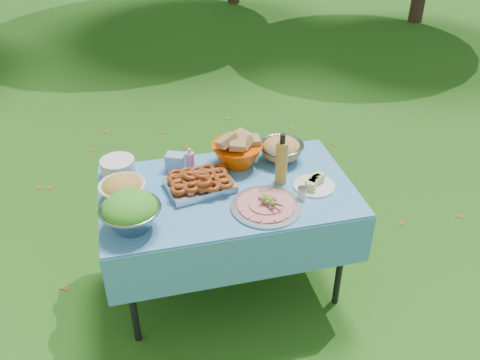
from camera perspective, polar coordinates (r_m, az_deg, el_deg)
The scene contains 14 objects.
ground at distance 3.45m, azimuth -1.24°, elevation -11.46°, with size 80.00×80.00×0.00m, color #173609.
picnic_table at distance 3.19m, azimuth -1.32°, elevation -6.65°, with size 1.46×0.86×0.76m, color #7ECEF3.
salad_bowl at distance 2.67m, azimuth -12.21°, elevation -3.52°, with size 0.31×0.31×0.21m, color gray, non-canonical shape.
pasta_bowl_white at distance 2.91m, azimuth -13.08°, elevation -0.90°, with size 0.26×0.26×0.14m, color silver, non-canonical shape.
plate_stack at distance 3.15m, azimuth -13.53°, elevation 1.43°, with size 0.21×0.21×0.10m, color silver.
wipes_box at distance 3.14m, azimuth -7.25°, elevation 2.06°, with size 0.11×0.08×0.10m, color #7CA8CE.
sanitizer_bottle at distance 3.10m, azimuth -5.64°, elevation 2.30°, with size 0.05×0.05×0.15m, color pink.
bread_bowl at distance 3.13m, azimuth -0.32°, elevation 3.48°, with size 0.32×0.32×0.21m, color #E44700, non-canonical shape.
pasta_bowl_steel at distance 3.21m, azimuth 4.67°, elevation 3.52°, with size 0.28×0.28×0.15m, color gray, non-canonical shape.
fried_tray at distance 2.94m, azimuth -4.56°, elevation -0.24°, with size 0.38×0.26×0.09m, color #B7B7BC.
charcuterie_platter at distance 2.79m, azimuth 2.98°, elevation -2.35°, with size 0.40×0.40×0.09m, color #B2B4BA.
oil_bottle at distance 2.94m, azimuth 4.70°, elevation 2.39°, with size 0.07×0.07×0.32m, color #A8862E.
cheese_plate at distance 2.99m, azimuth 8.33°, elevation -0.21°, with size 0.24×0.24×0.07m, color silver.
shaker at distance 2.87m, azimuth 6.95°, elevation -1.49°, with size 0.05×0.05×0.08m, color silver.
Camera 1 is at (-0.50, -2.37, 2.45)m, focal length 38.00 mm.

